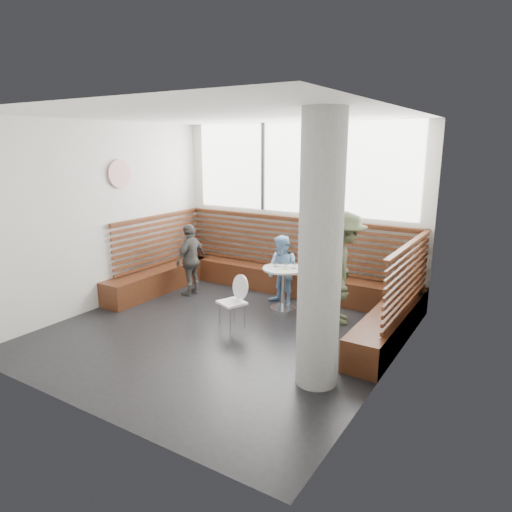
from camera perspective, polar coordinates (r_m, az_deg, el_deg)
The scene contains 15 objects.
room at distance 6.64m, azimuth -4.54°, elevation 3.30°, with size 5.00×5.00×3.20m.
booth at distance 8.37m, azimuth 2.80°, elevation -2.86°, with size 5.00×2.50×1.44m.
concrete_column at distance 5.21m, azimuth 8.02°, elevation 0.26°, with size 0.50×0.50×3.20m, color gray.
wall_art at distance 8.51m, azimuth -16.69°, elevation 9.82°, with size 0.50×0.50×0.03m, color white.
cafe_table at distance 7.90m, azimuth 3.44°, elevation -2.95°, with size 0.72×0.72×0.74m.
cafe_chair at distance 7.18m, azimuth -2.75°, elevation -5.12°, with size 0.40×0.39×0.83m.
adult_man at distance 7.35m, azimuth 10.89°, elevation -1.51°, with size 1.16×0.67×1.79m, color #434D33.
child_back at distance 8.07m, azimuth 3.33°, elevation -1.87°, with size 0.61×0.48×1.26m, color #7DAAD9.
child_left at distance 8.71m, azimuth -8.15°, elevation -0.45°, with size 0.80×0.33×1.37m, color #4F4B47.
plate_near at distance 7.99m, azimuth 2.85°, elevation -1.13°, with size 0.19×0.19×0.01m, color white.
plate_far at distance 7.97m, azimuth 4.38°, elevation -1.20°, with size 0.21×0.21×0.01m, color white.
glass_left at distance 7.89m, azimuth 2.46°, elevation -0.98°, with size 0.07×0.07×0.10m, color white.
glass_mid at distance 7.74m, azimuth 3.66°, elevation -1.27°, with size 0.07×0.07×0.11m, color white.
glass_right at distance 7.79m, azimuth 4.78°, elevation -1.16°, with size 0.07×0.07×0.12m, color white.
menu_card at distance 7.66m, azimuth 3.50°, elevation -1.84°, with size 0.18×0.13×0.00m, color #A5C64C.
Camera 1 is at (3.88, -5.25, 2.81)m, focal length 32.00 mm.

